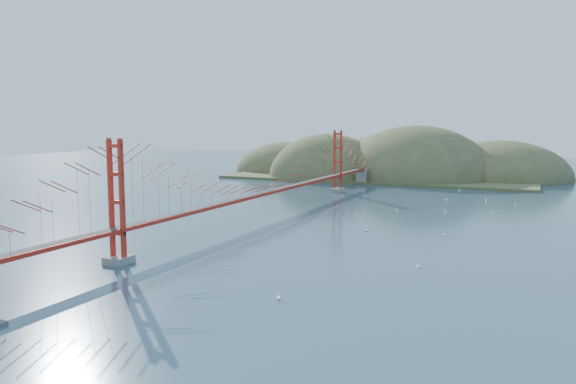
% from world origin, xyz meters
% --- Properties ---
extents(ground, '(320.00, 320.00, 0.00)m').
position_xyz_m(ground, '(0.00, 0.00, 0.00)').
color(ground, '#2B4357').
rests_on(ground, ground).
extents(bridge, '(2.20, 94.40, 12.00)m').
position_xyz_m(bridge, '(0.00, 0.18, 7.01)').
color(bridge, gray).
rests_on(bridge, ground).
extents(far_headlands, '(84.00, 58.00, 25.00)m').
position_xyz_m(far_headlands, '(2.21, 68.52, 0.00)').
color(far_headlands, olive).
rests_on(far_headlands, ground).
extents(sailboat_14, '(0.68, 0.68, 0.72)m').
position_xyz_m(sailboat_14, '(16.33, -5.14, 0.16)').
color(sailboat_14, white).
rests_on(sailboat_14, ground).
extents(sailboat_2, '(0.65, 0.65, 0.71)m').
position_xyz_m(sailboat_2, '(25.53, -3.84, 0.15)').
color(sailboat_2, white).
rests_on(sailboat_2, ground).
extents(sailboat_15, '(0.54, 0.58, 0.65)m').
position_xyz_m(sailboat_15, '(26.94, 28.59, 0.15)').
color(sailboat_15, white).
rests_on(sailboat_15, ground).
extents(sailboat_1, '(0.58, 0.58, 0.61)m').
position_xyz_m(sailboat_1, '(29.16, 15.82, 0.14)').
color(sailboat_1, white).
rests_on(sailboat_1, ground).
extents(sailboat_9, '(0.52, 0.52, 0.57)m').
position_xyz_m(sailboat_9, '(34.59, 9.31, 0.14)').
color(sailboat_9, white).
rests_on(sailboat_9, ground).
extents(sailboat_7, '(0.59, 0.51, 0.68)m').
position_xyz_m(sailboat_7, '(20.66, 26.93, 0.15)').
color(sailboat_7, white).
rests_on(sailboat_7, ground).
extents(sailboat_6, '(0.66, 0.66, 0.70)m').
position_xyz_m(sailboat_6, '(25.71, -19.58, 0.15)').
color(sailboat_6, white).
rests_on(sailboat_6, ground).
extents(sailboat_8, '(0.53, 0.53, 0.55)m').
position_xyz_m(sailboat_8, '(31.70, 25.01, 0.13)').
color(sailboat_8, white).
rests_on(sailboat_8, ground).
extents(sailboat_10, '(0.66, 0.66, 0.73)m').
position_xyz_m(sailboat_10, '(18.13, -33.24, 0.16)').
color(sailboat_10, white).
rests_on(sailboat_10, ground).
extents(sailboat_16, '(0.54, 0.54, 0.59)m').
position_xyz_m(sailboat_16, '(15.87, 11.93, 0.14)').
color(sailboat_16, white).
rests_on(sailboat_16, ground).
extents(sailboat_12, '(0.61, 0.51, 0.70)m').
position_xyz_m(sailboat_12, '(20.75, 42.00, 0.15)').
color(sailboat_12, white).
rests_on(sailboat_12, ground).
extents(sailboat_3, '(0.65, 0.65, 0.71)m').
position_xyz_m(sailboat_3, '(22.70, 13.59, 0.16)').
color(sailboat_3, white).
rests_on(sailboat_3, ground).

